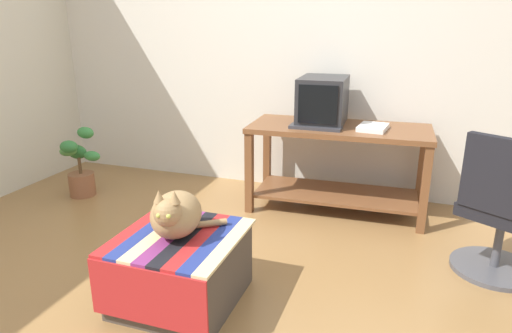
% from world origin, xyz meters
% --- Properties ---
extents(ground_plane, '(14.00, 14.00, 0.00)m').
position_xyz_m(ground_plane, '(0.00, 0.00, 0.00)').
color(ground_plane, olive).
extents(back_wall, '(8.00, 0.10, 2.60)m').
position_xyz_m(back_wall, '(0.00, 2.05, 1.30)').
color(back_wall, silver).
rests_on(back_wall, ground_plane).
extents(desk, '(1.43, 0.67, 0.70)m').
position_xyz_m(desk, '(0.50, 1.60, 0.48)').
color(desk, brown).
rests_on(desk, ground_plane).
extents(tv_monitor, '(0.38, 0.52, 0.37)m').
position_xyz_m(tv_monitor, '(0.35, 1.66, 0.88)').
color(tv_monitor, '#28282B').
rests_on(tv_monitor, desk).
extents(keyboard, '(0.40, 0.15, 0.02)m').
position_xyz_m(keyboard, '(0.34, 1.45, 0.71)').
color(keyboard, '#333338').
rests_on(keyboard, desk).
extents(book, '(0.23, 0.29, 0.04)m').
position_xyz_m(book, '(0.77, 1.56, 0.72)').
color(book, white).
rests_on(book, desk).
extents(ottoman_with_blanket, '(0.64, 0.68, 0.40)m').
position_xyz_m(ottoman_with_blanket, '(-0.08, 0.02, 0.20)').
color(ottoman_with_blanket, '#4C4238').
rests_on(ottoman_with_blanket, ground_plane).
extents(cat, '(0.38, 0.42, 0.31)m').
position_xyz_m(cat, '(-0.09, 0.01, 0.53)').
color(cat, '#9E7A4C').
rests_on(cat, ottoman_with_blanket).
extents(potted_plant, '(0.38, 0.32, 0.61)m').
position_xyz_m(potted_plant, '(-1.70, 1.17, 0.26)').
color(potted_plant, brown).
rests_on(potted_plant, ground_plane).
extents(office_chair, '(0.58, 0.58, 0.89)m').
position_xyz_m(office_chair, '(1.59, 0.89, 0.39)').
color(office_chair, '#4C4C51').
rests_on(office_chair, ground_plane).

